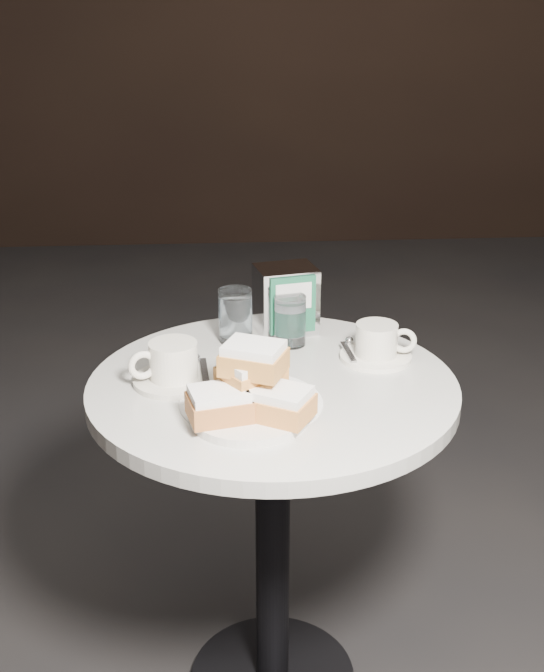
{
  "coord_description": "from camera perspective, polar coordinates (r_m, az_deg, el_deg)",
  "views": [
    {
      "loc": [
        -0.1,
        -1.43,
        1.43
      ],
      "look_at": [
        0.0,
        0.02,
        0.83
      ],
      "focal_mm": 45.0,
      "sensor_mm": 36.0,
      "label": 1
    }
  ],
  "objects": [
    {
      "name": "cafe_table",
      "position": [
        1.69,
        0.05,
        -9.19
      ],
      "size": [
        0.7,
        0.7,
        0.74
      ],
      "color": "black",
      "rests_on": "ground"
    },
    {
      "name": "sugar_spill",
      "position": [
        1.51,
        -1.41,
        -4.51
      ],
      "size": [
        0.33,
        0.33,
        0.0
      ],
      "primitive_type": "cylinder",
      "rotation": [
        0.0,
        0.0,
        -0.33
      ],
      "color": "white",
      "rests_on": "cafe_table"
    },
    {
      "name": "beignet_plate",
      "position": [
        1.44,
        -1.47,
        -3.89
      ],
      "size": [
        0.23,
        0.22,
        0.13
      ],
      "rotation": [
        0.0,
        0.0,
        -0.08
      ],
      "color": "silver",
      "rests_on": "cafe_table"
    },
    {
      "name": "coffee_cup_left",
      "position": [
        1.58,
        -6.74,
        -2.0
      ],
      "size": [
        0.2,
        0.2,
        0.08
      ],
      "rotation": [
        0.0,
        0.0,
        0.33
      ],
      "color": "beige",
      "rests_on": "cafe_table"
    },
    {
      "name": "coffee_cup_right",
      "position": [
        1.68,
        7.12,
        -0.55
      ],
      "size": [
        0.17,
        0.17,
        0.07
      ],
      "rotation": [
        0.0,
        0.0,
        -0.18
      ],
      "color": "white",
      "rests_on": "cafe_table"
    },
    {
      "name": "water_glass_left",
      "position": [
        1.75,
        -2.49,
        1.34
      ],
      "size": [
        0.09,
        0.09,
        0.11
      ],
      "rotation": [
        0.0,
        0.0,
        0.33
      ],
      "color": "white",
      "rests_on": "cafe_table"
    },
    {
      "name": "water_glass_right",
      "position": [
        1.74,
        1.24,
        1.02
      ],
      "size": [
        0.08,
        0.08,
        0.11
      ],
      "rotation": [
        0.0,
        0.0,
        -0.27
      ],
      "color": "white",
      "rests_on": "cafe_table"
    },
    {
      "name": "napkin_dispenser",
      "position": [
        1.8,
        0.95,
        2.49
      ],
      "size": [
        0.14,
        0.13,
        0.14
      ],
      "rotation": [
        0.0,
        0.0,
        0.22
      ],
      "color": "silver",
      "rests_on": "cafe_table"
    }
  ]
}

